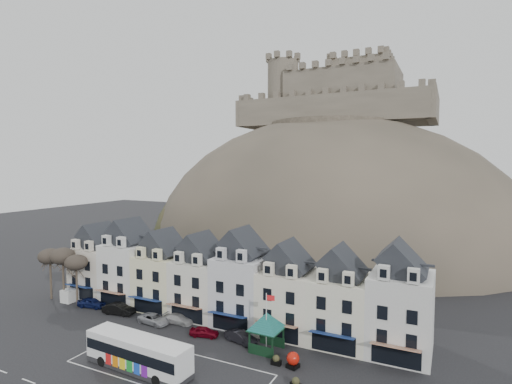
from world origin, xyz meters
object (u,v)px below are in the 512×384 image
Objects in this scene: bus at (138,352)px; car_charcoal at (241,337)px; car_navy at (92,303)px; car_white at (178,319)px; car_maroon at (204,332)px; red_buoy at (293,360)px; car_black at (119,309)px; flagpole at (267,319)px; bus_shelter at (267,321)px; white_van at (75,293)px; car_silver at (154,319)px.

bus is 12.48m from car_charcoal.
car_navy is 15.62m from car_white.
car_charcoal is (4.92, 0.55, 0.08)m from car_maroon.
car_maroon is at bearing 169.83° from red_buoy.
bus is 17.34m from car_black.
car_black is (-24.20, 1.36, -3.24)m from flagpole.
car_black is at bearing -179.54° from bus_shelter.
car_navy is (5.25, -1.42, -0.24)m from white_van.
white_van reaches higher than car_black.
red_buoy is at bearing -113.48° from car_maroon.
red_buoy is 13.04m from car_maroon.
bus_shelter reaches higher than car_white.
bus_shelter is at bearing -99.75° from car_black.
white_van reaches higher than car_navy.
red_buoy is 0.24× the size of flagpole.
white_van is 20.86m from car_white.
red_buoy is (14.55, 7.64, -1.10)m from bus.
car_charcoal is at bearing 174.07° from bus_shelter.
car_white is (2.95, 1.53, -0.02)m from car_silver.
car_navy is at bearing 79.83° from car_black.
car_silver is at bearing 125.96° from bus.
car_silver is at bearing -101.37° from car_black.
car_navy is 12.67m from car_silver.
white_van is 18.03m from car_silver.
car_maroon is at bearing 109.86° from car_charcoal.
car_black is 1.30× the size of car_maroon.
flagpole is 1.47× the size of car_black.
car_white is 1.17× the size of car_maroon.
white_van is at bearing 64.33° from car_navy.
car_navy is at bearing 174.30° from red_buoy.
car_charcoal is at bearing 160.15° from red_buoy.
car_navy is (-30.04, 1.61, -3.29)m from flagpole.
bus_shelter is 4.20× the size of red_buoy.
bus_shelter is 17.35m from car_silver.
car_silver is at bearing 104.08° from car_charcoal.
bus is 12.52m from car_white.
white_van reaches higher than car_maroon.
car_white is at bearing 170.35° from flagpole.
car_navy reaches higher than car_white.
car_maroon is at bearing -7.85° from white_van.
red_buoy is 0.40× the size of car_charcoal.
bus is 14.46m from bus_shelter.
car_navy is at bearing -17.52° from white_van.
car_silver is 13.35m from car_charcoal.
bus_shelter is 0.77m from flagpole.
car_charcoal is at bearing -101.75° from car_navy.
car_maroon is at bearing -177.54° from bus_shelter.
car_white is (-14.15, 1.93, -2.91)m from bus_shelter.
car_black reaches higher than car_navy.
bus_shelter reaches higher than car_charcoal.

